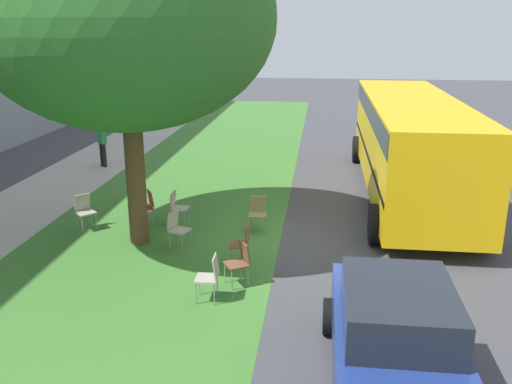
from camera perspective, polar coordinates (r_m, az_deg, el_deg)
The scene contains 14 objects.
ground at distance 13.20m, azimuth 3.38°, elevation -5.07°, with size 80.00×80.00×0.00m, color #424247.
grass_verge at distance 13.74m, azimuth -10.09°, elevation -4.39°, with size 48.00×6.00×0.01m, color #3D752D.
street_tree at distance 12.46m, azimuth -13.30°, elevation 16.95°, with size 6.39×6.39×7.41m.
chair_0 at distance 14.38m, azimuth -11.19°, elevation -1.28°, with size 0.57×0.58×0.88m.
chair_1 at distance 14.43m, azimuth -17.25°, elevation -1.69°, with size 0.59×0.59×0.88m.
chair_2 at distance 10.91m, azimuth -1.71°, elevation -7.01°, with size 0.57×0.58×0.88m.
chair_3 at distance 10.34m, azimuth -4.74°, elevation -8.48°, with size 0.43×0.44×0.88m.
chair_4 at distance 11.80m, azimuth -1.50°, elevation -5.10°, with size 0.44×0.44×0.88m.
chair_5 at distance 14.20m, azimuth -8.12°, elevation -1.37°, with size 0.43×0.44×0.88m.
chair_6 at distance 13.64m, azimuth 0.17°, elevation -1.96°, with size 0.44×0.44×0.88m.
chair_7 at distance 12.74m, azimuth -8.13°, elevation -3.55°, with size 0.53×0.53×0.88m.
parked_car at distance 8.05m, azimuth 14.07°, elevation -14.38°, with size 3.70×1.92×1.65m.
school_bus at distance 16.82m, azimuth 15.58°, elevation 5.45°, with size 10.40×2.80×2.88m.
pedestrian_0 at distance 20.48m, azimuth -15.57°, elevation 5.06°, with size 0.38×0.40×1.69m.
Camera 1 is at (-12.21, -0.68, 4.97)m, focal length 38.86 mm.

